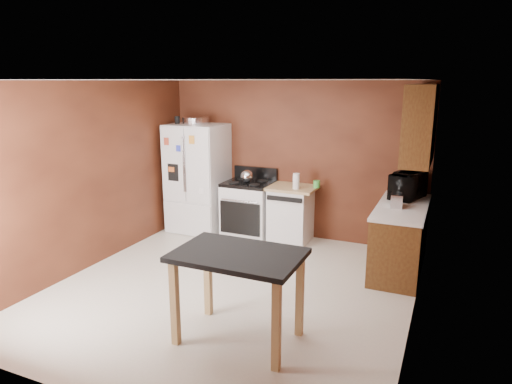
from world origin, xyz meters
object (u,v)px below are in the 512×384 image
Objects in this scene: paper_towel at (296,181)px; refrigerator at (198,178)px; pen_cup at (177,120)px; island at (238,267)px; gas_range at (249,208)px; green_canister at (317,184)px; kettle at (247,176)px; microwave at (408,186)px; roasting_pan at (196,120)px; dishwasher at (291,213)px; toaster at (396,200)px.

refrigerator reaches higher than paper_towel.
island is (2.43, -2.76, -1.09)m from pen_cup.
paper_towel is 0.22× the size of gas_range.
kettle is at bearing -172.36° from green_canister.
microwave is (3.68, 0.10, -0.80)m from pen_cup.
roasting_pan is at bearing 25.19° from pen_cup.
paper_towel is at bearing -46.42° from dishwasher.
microwave is at bearing 0.54° from refrigerator.
dishwasher is at bearing 99.48° from island.
paper_towel is at bearing 156.24° from toaster.
gas_range is (-2.37, 0.58, -0.53)m from toaster.
green_canister is 2.02m from refrigerator.
roasting_pan reaches higher than dishwasher.
paper_towel is 1.76m from refrigerator.
paper_towel is at bearing 111.18° from microwave.
green_canister is 0.63m from dishwasher.
gas_range is 3.14m from island.
refrigerator reaches higher than green_canister.
roasting_pan reaches higher than green_canister.
refrigerator reaches higher than gas_range.
paper_towel reaches higher than island.
toaster reaches higher than green_canister.
roasting_pan reaches higher than paper_towel.
roasting_pan reaches higher than refrigerator.
island is (2.12, -2.83, -0.13)m from refrigerator.
gas_range is 0.72m from dishwasher.
kettle is 2.46m from microwave.
roasting_pan is 1.28m from kettle.
roasting_pan is at bearing 126.82° from island.
roasting_pan reaches higher than toaster.
roasting_pan is 1.81× the size of toaster.
paper_towel is 0.40× the size of microwave.
green_canister is 2.99m from island.
paper_towel is (0.85, -0.05, 0.01)m from kettle.
island is at bearing 174.96° from microwave.
toaster is 0.40× the size of microwave.
microwave reaches higher than gas_range.
microwave is 0.33× the size of refrigerator.
island is at bearing -53.18° from roasting_pan.
gas_range is (0.91, 0.06, -0.44)m from refrigerator.
roasting_pan is 1.99m from paper_towel.
toaster is at bearing -9.87° from roasting_pan.
kettle is 0.86× the size of toaster.
paper_towel is (1.80, -0.11, -0.84)m from roasting_pan.
toaster is at bearing -7.14° from pen_cup.
pen_cup is 0.21× the size of microwave.
green_canister is 0.10× the size of gas_range.
refrigerator is (-2.01, -0.16, -0.05)m from green_canister.
green_canister is (1.11, 0.15, -0.06)m from kettle.
roasting_pan reaches higher than gas_range.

